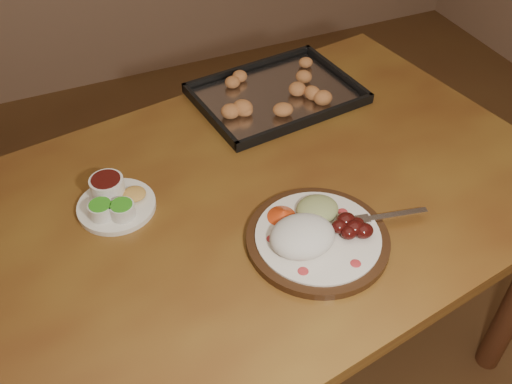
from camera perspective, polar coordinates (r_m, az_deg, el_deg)
name	(u,v)px	position (r m, az deg, el deg)	size (l,w,h in m)	color
dining_table	(239,232)	(1.34, -1.75, -4.00)	(1.63, 1.14, 0.75)	brown
dinner_plate	(315,234)	(1.18, 5.91, -4.21)	(0.40, 0.30, 0.07)	black
condiment_saucer	(114,200)	(1.28, -14.03, -0.82)	(0.17, 0.17, 0.06)	white
baking_tray	(276,93)	(1.59, 2.02, 9.83)	(0.46, 0.36, 0.04)	black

